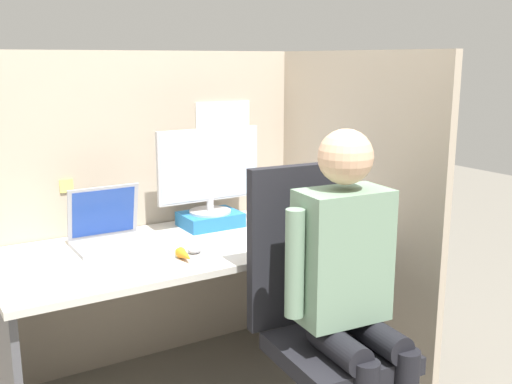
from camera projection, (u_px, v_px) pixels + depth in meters
name	position (u px, v px, depth m)	size (l,w,h in m)	color
cubicle_panel_back	(148.00, 209.00, 3.06)	(2.14, 0.05, 1.59)	tan
cubicle_panel_right	(337.00, 209.00, 3.08)	(0.04, 1.43, 1.59)	tan
desk	(182.00, 279.00, 2.77)	(1.64, 0.78, 0.72)	beige
paper_box	(210.00, 219.00, 3.03)	(0.29, 0.22, 0.07)	#236BAD
monitor	(209.00, 170.00, 2.97)	(0.55, 0.21, 0.43)	#B2B2B7
laptop	(109.00, 235.00, 2.71)	(0.33, 0.26, 0.27)	#99999E
mouse	(195.00, 250.00, 2.61)	(0.06, 0.05, 0.03)	gray
stapler	(309.00, 216.00, 3.14)	(0.04, 0.15, 0.05)	#A31919
carrot_toy	(185.00, 256.00, 2.51)	(0.05, 0.13, 0.05)	orange
office_chair	(320.00, 311.00, 2.38)	(0.53, 0.58, 1.14)	black
person	(351.00, 276.00, 2.21)	(0.48, 0.41, 1.31)	black
coffee_mug	(265.00, 207.00, 3.22)	(0.09, 0.09, 0.10)	white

